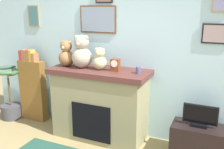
% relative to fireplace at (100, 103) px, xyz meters
% --- Properties ---
extents(back_wall, '(5.20, 0.15, 2.60)m').
position_rel_fireplace_xyz_m(back_wall, '(0.23, 0.36, 0.74)').
color(back_wall, silver).
rests_on(back_wall, ground_plane).
extents(fireplace, '(1.53, 0.66, 1.11)m').
position_rel_fireplace_xyz_m(fireplace, '(0.00, 0.00, 0.00)').
color(fireplace, '#8A845C').
rests_on(fireplace, ground_plane).
extents(bookshelf, '(0.49, 0.16, 1.31)m').
position_rel_fireplace_xyz_m(bookshelf, '(-1.41, 0.10, 0.04)').
color(bookshelf, brown).
rests_on(bookshelf, ground_plane).
extents(potted_plant, '(0.57, 0.59, 1.01)m').
position_rel_fireplace_xyz_m(potted_plant, '(-1.84, -0.04, -0.20)').
color(potted_plant, '#3F3F44').
rests_on(potted_plant, ground_plane).
extents(tv_stand, '(0.72, 0.40, 0.47)m').
position_rel_fireplace_xyz_m(tv_stand, '(1.50, 0.00, -0.33)').
color(tv_stand, black).
rests_on(tv_stand, ground_plane).
extents(television, '(0.45, 0.14, 0.30)m').
position_rel_fireplace_xyz_m(television, '(1.50, 0.00, 0.05)').
color(television, black).
rests_on(television, tv_stand).
extents(candle_jar, '(0.07, 0.07, 0.10)m').
position_rel_fireplace_xyz_m(candle_jar, '(0.62, -0.02, 0.60)').
color(candle_jar, '#4C517A').
rests_on(candle_jar, fireplace).
extents(mantel_clock, '(0.13, 0.10, 0.18)m').
position_rel_fireplace_xyz_m(mantel_clock, '(0.27, -0.02, 0.64)').
color(mantel_clock, brown).
rests_on(mantel_clock, fireplace).
extents(teddy_bear_tan, '(0.25, 0.25, 0.41)m').
position_rel_fireplace_xyz_m(teddy_bear_tan, '(-0.57, -0.02, 0.73)').
color(teddy_bear_tan, olive).
rests_on(teddy_bear_tan, fireplace).
extents(teddy_bear_grey, '(0.32, 0.32, 0.51)m').
position_rel_fireplace_xyz_m(teddy_bear_grey, '(-0.29, -0.02, 0.78)').
color(teddy_bear_grey, '#A39A84').
rests_on(teddy_bear_grey, fireplace).
extents(teddy_bear_brown, '(0.21, 0.21, 0.33)m').
position_rel_fireplace_xyz_m(teddy_bear_brown, '(0.02, -0.02, 0.70)').
color(teddy_bear_brown, '#BFBE85').
rests_on(teddy_bear_brown, fireplace).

